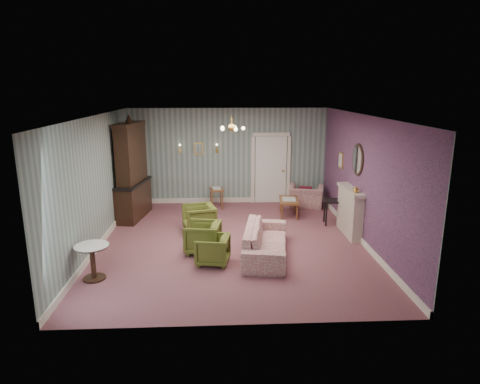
{
  "coord_description": "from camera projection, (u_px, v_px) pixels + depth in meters",
  "views": [
    {
      "loc": [
        -0.28,
        -9.17,
        3.5
      ],
      "look_at": [
        0.2,
        0.4,
        1.1
      ],
      "focal_mm": 31.42,
      "sensor_mm": 36.0,
      "label": 1
    }
  ],
  "objects": [
    {
      "name": "olive_chair_c",
      "position": [
        199.0,
        217.0,
        10.35
      ],
      "size": [
        0.85,
        0.88,
        0.76
      ],
      "primitive_type": "imported",
      "rotation": [
        0.0,
        0.0,
        -1.33
      ],
      "color": "#565F21",
      "rests_on": "floor"
    },
    {
      "name": "sconce_left",
      "position": [
        180.0,
        149.0,
        12.6
      ],
      "size": [
        0.16,
        0.12,
        0.3
      ],
      "primitive_type": null,
      "color": "gold",
      "rests_on": "wall_back"
    },
    {
      "name": "mantel_vase",
      "position": [
        356.0,
        189.0,
        9.59
      ],
      "size": [
        0.15,
        0.15,
        0.15
      ],
      "primitive_type": "imported",
      "color": "gold",
      "rests_on": "fireplace"
    },
    {
      "name": "coffee_table",
      "position": [
        289.0,
        207.0,
        11.72
      ],
      "size": [
        0.62,
        0.99,
        0.48
      ],
      "primitive_type": null,
      "rotation": [
        0.0,
        0.0,
        -0.11
      ],
      "color": "brown",
      "rests_on": "floor"
    },
    {
      "name": "olive_chair_b",
      "position": [
        203.0,
        236.0,
        9.08
      ],
      "size": [
        0.78,
        0.81,
        0.74
      ],
      "primitive_type": "imported",
      "rotation": [
        0.0,
        0.0,
        -1.73
      ],
      "color": "#565F21",
      "rests_on": "floor"
    },
    {
      "name": "dresser",
      "position": [
        131.0,
        168.0,
        11.29
      ],
      "size": [
        0.81,
        1.72,
        2.76
      ],
      "primitive_type": null,
      "rotation": [
        0.0,
        0.0,
        -0.15
      ],
      "color": "black",
      "rests_on": "floor"
    },
    {
      "name": "door",
      "position": [
        271.0,
        168.0,
        12.9
      ],
      "size": [
        1.12,
        0.12,
        2.16
      ],
      "primitive_type": null,
      "color": "white",
      "rests_on": "floor"
    },
    {
      "name": "side_table_black",
      "position": [
        332.0,
        212.0,
        10.94
      ],
      "size": [
        0.49,
        0.49,
        0.67
      ],
      "primitive_type": null,
      "rotation": [
        0.0,
        0.0,
        -0.1
      ],
      "color": "black",
      "rests_on": "floor"
    },
    {
      "name": "olive_chair_a",
      "position": [
        213.0,
        248.0,
        8.5
      ],
      "size": [
        0.7,
        0.73,
        0.65
      ],
      "primitive_type": "imported",
      "rotation": [
        0.0,
        0.0,
        -1.75
      ],
      "color": "#565F21",
      "rests_on": "floor"
    },
    {
      "name": "burgundy_cushion",
      "position": [
        306.0,
        193.0,
        12.36
      ],
      "size": [
        0.41,
        0.28,
        0.39
      ],
      "primitive_type": "cube",
      "rotation": [
        0.17,
        0.0,
        -0.35
      ],
      "color": "maroon",
      "rests_on": "wingback_chair"
    },
    {
      "name": "ceiling",
      "position": [
        232.0,
        116.0,
        9.05
      ],
      "size": [
        7.0,
        7.0,
        0.0
      ],
      "primitive_type": "plane",
      "rotation": [
        3.14,
        0.0,
        0.0
      ],
      "color": "white",
      "rests_on": "ground"
    },
    {
      "name": "pedestal_table",
      "position": [
        93.0,
        262.0,
        7.8
      ],
      "size": [
        0.65,
        0.65,
        0.68
      ],
      "primitive_type": null,
      "rotation": [
        0.0,
        0.0,
        0.04
      ],
      "color": "black",
      "rests_on": "floor"
    },
    {
      "name": "wall_left",
      "position": [
        96.0,
        183.0,
        9.25
      ],
      "size": [
        0.0,
        7.0,
        7.0
      ],
      "primitive_type": "plane",
      "rotation": [
        1.57,
        0.0,
        1.57
      ],
      "color": "slate",
      "rests_on": "ground"
    },
    {
      "name": "wall_back",
      "position": [
        228.0,
        156.0,
        12.79
      ],
      "size": [
        6.0,
        0.0,
        6.0
      ],
      "primitive_type": "plane",
      "rotation": [
        1.57,
        0.0,
        0.0
      ],
      "color": "slate",
      "rests_on": "ground"
    },
    {
      "name": "wall_right",
      "position": [
        364.0,
        180.0,
        9.54
      ],
      "size": [
        0.0,
        7.0,
        7.0
      ],
      "primitive_type": "plane",
      "rotation": [
        1.57,
        0.0,
        -1.57
      ],
      "color": "slate",
      "rests_on": "ground"
    },
    {
      "name": "framed_print",
      "position": [
        341.0,
        160.0,
        11.2
      ],
      "size": [
        0.04,
        0.34,
        0.42
      ],
      "primitive_type": null,
      "color": "gold",
      "rests_on": "wall_right"
    },
    {
      "name": "sconce_right",
      "position": [
        217.0,
        149.0,
        12.65
      ],
      "size": [
        0.16,
        0.12,
        0.3
      ],
      "primitive_type": null,
      "color": "gold",
      "rests_on": "wall_back"
    },
    {
      "name": "floor",
      "position": [
        232.0,
        242.0,
        9.75
      ],
      "size": [
        7.0,
        7.0,
        0.0
      ],
      "primitive_type": "plane",
      "color": "#824C56",
      "rests_on": "ground"
    },
    {
      "name": "wingback_chair",
      "position": [
        306.0,
        193.0,
        12.52
      ],
      "size": [
        1.12,
        0.87,
        0.87
      ],
      "primitive_type": "imported",
      "rotation": [
        0.0,
        0.0,
        2.9
      ],
      "color": "#933B4F",
      "rests_on": "floor"
    },
    {
      "name": "wall_right_floral",
      "position": [
        363.0,
        180.0,
        9.54
      ],
      "size": [
        0.0,
        7.0,
        7.0
      ],
      "primitive_type": "plane",
      "rotation": [
        1.57,
        0.0,
        -1.57
      ],
      "color": "#A6537A",
      "rests_on": "ground"
    },
    {
      "name": "sofa_chintz",
      "position": [
        266.0,
        236.0,
        8.92
      ],
      "size": [
        0.98,
        2.28,
        0.86
      ],
      "primitive_type": "imported",
      "rotation": [
        0.0,
        0.0,
        1.42
      ],
      "color": "#933B4F",
      "rests_on": "floor"
    },
    {
      "name": "nesting_table",
      "position": [
        217.0,
        198.0,
        12.41
      ],
      "size": [
        0.45,
        0.54,
        0.64
      ],
      "primitive_type": null,
      "rotation": [
        0.0,
        0.0,
        0.13
      ],
      "color": "brown",
      "rests_on": "floor"
    },
    {
      "name": "fireplace",
      "position": [
        350.0,
        212.0,
        10.14
      ],
      "size": [
        0.3,
        1.4,
        1.16
      ],
      "primitive_type": null,
      "color": "beige",
      "rests_on": "floor"
    },
    {
      "name": "gilt_mirror_back",
      "position": [
        199.0,
        149.0,
        12.65
      ],
      "size": [
        0.28,
        0.06,
        0.36
      ],
      "primitive_type": null,
      "color": "gold",
      "rests_on": "wall_back"
    },
    {
      "name": "wall_front",
      "position": [
        240.0,
        235.0,
        6.01
      ],
      "size": [
        6.0,
        0.0,
        6.0
      ],
      "primitive_type": "plane",
      "rotation": [
        -1.57,
        0.0,
        0.0
      ],
      "color": "slate",
      "rests_on": "ground"
    },
    {
      "name": "chandelier",
      "position": [
        232.0,
        128.0,
        9.11
      ],
      "size": [
        0.56,
        0.56,
        0.36
      ],
      "primitive_type": null,
      "color": "gold",
      "rests_on": "ceiling"
    },
    {
      "name": "oval_mirror",
      "position": [
        357.0,
        160.0,
        9.83
      ],
      "size": [
        0.04,
        0.76,
        0.84
      ],
      "primitive_type": null,
      "color": "white",
      "rests_on": "wall_right"
    }
  ]
}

